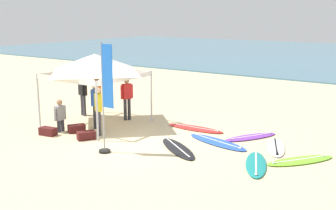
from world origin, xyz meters
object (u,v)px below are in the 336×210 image
object	(u,v)px
person_blue	(95,102)
gear_bag_near_tent	(48,131)
person_black	(83,93)
gear_bag_by_pole	(86,135)
surfboard_blue	(217,142)
person_orange	(97,93)
canopy_tent	(95,63)
person_red	(127,96)
surfboard_white	(276,147)
person_yellow	(98,108)
banner_flag	(106,103)
surfboard_black	(178,148)
surfboard_purple	(251,137)
surfboard_red	(195,128)
surfboard_teal	(256,164)
person_grey	(60,114)
gear_bag_on_sand	(77,128)

from	to	relation	value
person_blue	gear_bag_near_tent	bearing A→B (deg)	-113.72
person_black	gear_bag_by_pole	size ratio (longest dim) A/B	2.85
surfboard_blue	person_orange	world-z (taller)	person_orange
canopy_tent	person_red	distance (m)	1.94
surfboard_white	canopy_tent	bearing A→B (deg)	-169.98
person_blue	person_yellow	distance (m)	0.92
person_blue	banner_flag	world-z (taller)	banner_flag
surfboard_black	person_black	xyz separation A→B (m)	(-5.74, 1.48, 0.95)
surfboard_white	person_yellow	xyz separation A→B (m)	(-5.71, -2.12, 0.95)
surfboard_black	person_red	world-z (taller)	person_red
surfboard_black	person_blue	bearing A→B (deg)	174.97
surfboard_purple	surfboard_red	bearing A→B (deg)	-175.84
surfboard_white	surfboard_teal	bearing A→B (deg)	-87.13
person_grey	surfboard_black	bearing A→B (deg)	9.12
person_red	surfboard_red	bearing A→B (deg)	7.34
gear_bag_by_pole	surfboard_purple	bearing A→B (deg)	36.60
surfboard_white	person_orange	size ratio (longest dim) A/B	1.20
person_blue	gear_bag_near_tent	xyz separation A→B (m)	(-0.72, -1.65, -0.85)
person_red	person_grey	size ratio (longest dim) A/B	1.43
surfboard_blue	person_black	size ratio (longest dim) A/B	1.48
surfboard_blue	person_orange	bearing A→B (deg)	176.14
surfboard_black	surfboard_white	size ratio (longest dim) A/B	1.09
person_red	person_black	xyz separation A→B (m)	(-2.00, -0.48, 0.00)
person_black	person_blue	bearing A→B (deg)	-31.91
gear_bag_on_sand	surfboard_white	bearing A→B (deg)	19.58
surfboard_red	person_grey	bearing A→B (deg)	-141.38
surfboard_blue	person_black	xyz separation A→B (m)	(-6.46, 0.18, 0.95)
surfboard_black	gear_bag_near_tent	bearing A→B (deg)	-164.30
person_yellow	person_black	size ratio (longest dim) A/B	1.00
canopy_tent	surfboard_white	distance (m)	7.22
surfboard_blue	gear_bag_on_sand	world-z (taller)	gear_bag_on_sand
person_blue	person_grey	size ratio (longest dim) A/B	1.43
canopy_tent	surfboard_purple	distance (m)	6.33
person_black	surfboard_purple	bearing A→B (deg)	8.14
surfboard_white	surfboard_purple	world-z (taller)	same
surfboard_purple	gear_bag_on_sand	world-z (taller)	gear_bag_on_sand
surfboard_purple	person_black	xyz separation A→B (m)	(-7.14, -1.02, 0.95)
surfboard_blue	gear_bag_by_pole	bearing A→B (deg)	-150.57
person_grey	gear_bag_near_tent	xyz separation A→B (m)	(-0.03, -0.56, -0.52)
surfboard_teal	person_blue	world-z (taller)	person_blue
person_orange	gear_bag_near_tent	world-z (taller)	person_orange
banner_flag	gear_bag_near_tent	size ratio (longest dim) A/B	5.67
gear_bag_near_tent	gear_bag_on_sand	distance (m)	1.01
person_black	person_grey	distance (m)	2.51
person_yellow	gear_bag_by_pole	size ratio (longest dim) A/B	2.85
person_yellow	gear_bag_by_pole	world-z (taller)	person_yellow
canopy_tent	person_red	bearing A→B (deg)	69.89
surfboard_black	person_black	world-z (taller)	person_black
banner_flag	gear_bag_on_sand	world-z (taller)	banner_flag
canopy_tent	surfboard_teal	distance (m)	7.23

